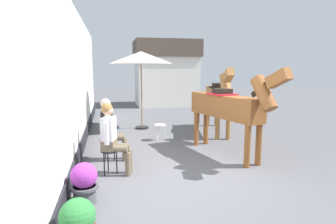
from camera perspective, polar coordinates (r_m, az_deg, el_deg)
The scene contains 10 objects.
ground_plane at distance 8.54m, azimuth 0.17°, elevation -5.07°, with size 40.00×40.00×0.00m, color #56565B.
pub_facade_wall at distance 6.69m, azimuth -18.93°, elevation 3.94°, with size 0.34×14.00×3.40m.
distant_cottage at distance 15.85m, azimuth -0.41°, elevation 7.92°, with size 3.40×2.60×3.50m.
seated_visitor_near at distance 5.60m, azimuth -11.08°, elevation -4.52°, with size 0.61×0.48×1.39m.
seated_visitor_far at distance 6.44m, azimuth -11.47°, elevation -2.77°, with size 0.61×0.49×1.39m.
saddled_horse_near at distance 6.73m, azimuth 11.88°, elevation 1.01°, with size 1.07×2.92×2.06m.
saddled_horse_far at distance 9.09m, azimuth 9.98°, elevation 3.06°, with size 0.88×2.96×2.06m.
flower_planter_far at distance 4.64m, azimuth -16.32°, elevation -13.29°, with size 0.43×0.43×0.64m.
cafe_parasol at distance 9.60m, azimuth -5.39°, elevation 10.64°, with size 2.10×2.10×2.58m.
spare_stool_white at distance 8.13m, azimuth -1.61°, elevation -2.89°, with size 0.32×0.32×0.46m.
Camera 1 is at (-1.71, -5.11, 2.05)m, focal length 30.61 mm.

